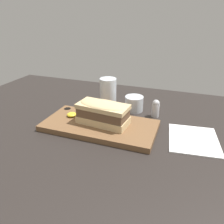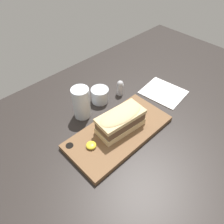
{
  "view_description": "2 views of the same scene",
  "coord_description": "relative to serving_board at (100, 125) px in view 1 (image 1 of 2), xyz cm",
  "views": [
    {
      "loc": [
        17.25,
        -56.72,
        39.5
      ],
      "look_at": [
        -6.24,
        7.81,
        7.31
      ],
      "focal_mm": 35.0,
      "sensor_mm": 36.0,
      "label": 1
    },
    {
      "loc": [
        -47.03,
        -30.57,
        63.73
      ],
      "look_at": [
        -9.0,
        8.88,
        9.78
      ],
      "focal_mm": 35.0,
      "sensor_mm": 36.0,
      "label": 2
    }
  ],
  "objects": [
    {
      "name": "water_glass",
      "position": [
        -3.19,
        16.88,
        4.6
      ],
      "size": [
        6.7,
        6.7,
        12.85
      ],
      "color": "silver",
      "rests_on": "dining_table"
    },
    {
      "name": "napkin",
      "position": [
        31.1,
        2.93,
        -0.76
      ],
      "size": [
        17.02,
        19.1,
        0.4
      ],
      "rotation": [
        0.0,
        0.0,
        0.12
      ],
      "color": "white",
      "rests_on": "dining_table"
    },
    {
      "name": "wine_glass",
      "position": [
        7.46,
        18.44,
        1.76
      ],
      "size": [
        7.39,
        7.39,
        6.02
      ],
      "color": "silver",
      "rests_on": "dining_table"
    },
    {
      "name": "serving_board",
      "position": [
        0.0,
        0.0,
        0.0
      ],
      "size": [
        38.99,
        19.01,
        1.97
      ],
      "color": "brown",
      "rests_on": "dining_table"
    },
    {
      "name": "mustard_dollop",
      "position": [
        -11.69,
        1.41,
        1.66
      ],
      "size": [
        3.51,
        3.51,
        1.41
      ],
      "color": "yellow",
      "rests_on": "serving_board"
    },
    {
      "name": "salt_shaker",
      "position": [
        16.63,
        15.72,
        2.55
      ],
      "size": [
        2.89,
        2.89,
        6.92
      ],
      "color": "silver",
      "rests_on": "dining_table"
    },
    {
      "name": "dining_table",
      "position": [
        9.72,
        -4.66,
        -1.96
      ],
      "size": [
        157.87,
        106.47,
        2.0
      ],
      "color": "#282321",
      "rests_on": "ground"
    },
    {
      "name": "sandwich",
      "position": [
        1.21,
        0.42,
        5.26
      ],
      "size": [
        18.01,
        9.78,
        8.0
      ],
      "rotation": [
        0.0,
        0.0,
        -0.09
      ],
      "color": "#DBBC84",
      "rests_on": "serving_board"
    }
  ]
}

